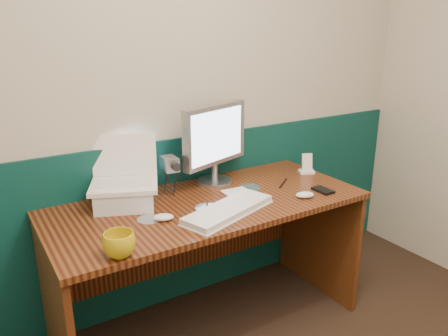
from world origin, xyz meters
TOP-DOWN VIEW (x-y plane):
  - back_wall at (0.00, 1.75)m, footprint 3.50×0.04m
  - wainscot at (0.00, 1.74)m, footprint 3.48×0.02m
  - desk at (0.06, 1.38)m, footprint 1.60×0.70m
  - laptop_riser at (-0.31, 1.55)m, footprint 0.35×0.32m
  - laptop at (-0.31, 1.55)m, footprint 0.39×0.35m
  - monitor at (0.23, 1.60)m, footprint 0.48×0.27m
  - keyboard at (0.07, 1.20)m, footprint 0.52×0.31m
  - mouse_right at (0.51, 1.16)m, footprint 0.11×0.09m
  - mouse_left at (-0.23, 1.29)m, footprint 0.11×0.09m
  - mug at (-0.50, 1.08)m, footprint 0.17×0.17m
  - camcorder at (-0.06, 1.58)m, footprint 0.10×0.14m
  - cd_spindle at (-0.01, 1.27)m, footprint 0.12×0.12m
  - cd_loose_a at (-0.28, 1.34)m, footprint 0.11×0.11m
  - cd_loose_b at (0.35, 1.43)m, footprint 0.12×0.12m
  - pen at (0.55, 1.38)m, footprint 0.12×0.10m
  - papers at (0.25, 1.42)m, footprint 0.14×0.10m
  - dock at (0.79, 1.46)m, footprint 0.11×0.10m
  - music_player at (0.79, 1.46)m, footprint 0.07×0.05m
  - pda at (0.65, 1.18)m, footprint 0.07×0.12m

SIDE VIEW (x-z plane):
  - desk at x=0.06m, z-range 0.00..0.75m
  - wainscot at x=0.00m, z-range 0.00..1.00m
  - cd_loose_a at x=-0.28m, z-range 0.75..0.75m
  - cd_loose_b at x=0.35m, z-range 0.75..0.75m
  - papers at x=0.25m, z-range 0.75..0.75m
  - pen at x=0.55m, z-range 0.75..0.76m
  - pda at x=0.65m, z-range 0.75..0.76m
  - dock at x=0.79m, z-range 0.75..0.77m
  - cd_spindle at x=-0.01m, z-range 0.75..0.77m
  - keyboard at x=0.07m, z-range 0.75..0.78m
  - mouse_left at x=-0.23m, z-range 0.75..0.78m
  - mouse_right at x=0.51m, z-range 0.75..0.78m
  - laptop_riser at x=-0.31m, z-range 0.75..0.85m
  - mug at x=-0.50m, z-range 0.75..0.85m
  - music_player at x=0.79m, z-range 0.77..0.87m
  - camcorder at x=-0.06m, z-range 0.75..0.96m
  - laptop at x=-0.31m, z-range 0.85..1.11m
  - monitor at x=0.23m, z-range 0.75..1.21m
  - back_wall at x=0.00m, z-range 0.00..2.50m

